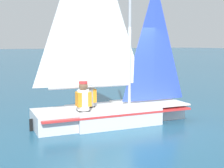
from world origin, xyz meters
TOP-DOWN VIEW (x-y plane):
  - ground_plane at (0.00, 0.00)m, footprint 260.00×260.00m
  - sailboat_main at (-0.04, 0.01)m, footprint 4.20×2.04m
  - sailor_helm at (-0.53, 0.29)m, footprint 0.38×0.34m
  - sailor_crew at (-0.88, -0.10)m, footprint 0.38×0.34m

SIDE VIEW (x-z plane):
  - ground_plane at x=0.00m, z-range 0.00..0.00m
  - sailor_helm at x=-0.53m, z-range 0.04..1.20m
  - sailor_crew at x=-0.88m, z-range 0.05..1.21m
  - sailboat_main at x=-0.04m, z-range -1.92..3.51m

